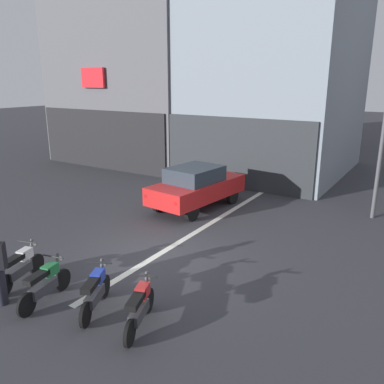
% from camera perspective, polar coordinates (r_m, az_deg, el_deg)
% --- Properties ---
extents(ground_plane, '(120.00, 120.00, 0.00)m').
position_cam_1_polar(ground_plane, '(11.16, -5.39, -9.37)').
color(ground_plane, '#333338').
extents(lane_centre_line, '(0.20, 18.00, 0.01)m').
position_cam_1_polar(lane_centre_line, '(16.00, 7.78, -1.49)').
color(lane_centre_line, silver).
rests_on(lane_centre_line, ground).
extents(building_corner_left, '(9.12, 9.69, 10.49)m').
position_cam_1_polar(building_corner_left, '(25.72, -5.78, 16.95)').
color(building_corner_left, '#56565B').
rests_on(building_corner_left, ground).
extents(car_red_crossing_near, '(2.22, 4.27, 1.64)m').
position_cam_1_polar(car_red_crossing_near, '(14.92, 0.66, 0.91)').
color(car_red_crossing_near, black).
rests_on(car_red_crossing_near, ground).
extents(motorcycle_white_row_leftmost, '(0.62, 1.63, 0.98)m').
position_cam_1_polar(motorcycle_white_row_leftmost, '(10.42, -23.72, -9.91)').
color(motorcycle_white_row_leftmost, black).
rests_on(motorcycle_white_row_leftmost, ground).
extents(motorcycle_green_row_left_mid, '(0.55, 1.65, 0.98)m').
position_cam_1_polar(motorcycle_green_row_left_mid, '(9.42, -20.63, -12.35)').
color(motorcycle_green_row_left_mid, black).
rests_on(motorcycle_green_row_left_mid, ground).
extents(motorcycle_blue_row_centre, '(0.79, 1.54, 0.98)m').
position_cam_1_polar(motorcycle_blue_row_centre, '(8.81, -13.90, -13.82)').
color(motorcycle_blue_row_centre, black).
rests_on(motorcycle_blue_row_centre, ground).
extents(motorcycle_red_row_right_mid, '(0.71, 1.59, 0.98)m').
position_cam_1_polar(motorcycle_red_row_right_mid, '(8.12, -7.62, -16.22)').
color(motorcycle_red_row_right_mid, black).
rests_on(motorcycle_red_row_right_mid, ground).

